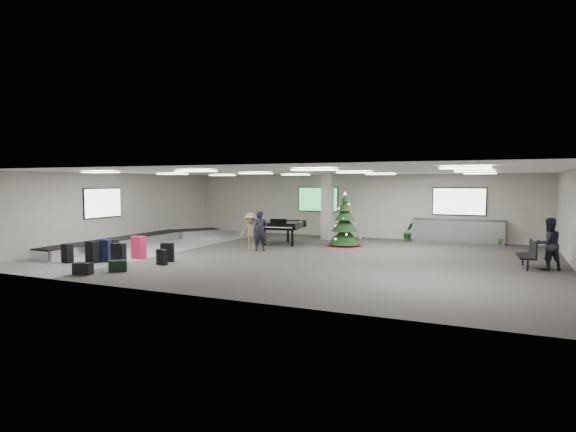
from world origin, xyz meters
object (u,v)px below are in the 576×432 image
at_px(service_counter, 458,231).
at_px(grand_piano, 283,225).
at_px(potted_plant_left, 408,232).
at_px(baggage_carousel, 139,241).
at_px(potted_plant_right, 500,237).
at_px(christmas_tree, 345,227).
at_px(traveler_b, 251,232).
at_px(traveler_bench, 549,244).
at_px(bench, 529,253).
at_px(traveler_a, 261,231).
at_px(pink_suitcase, 139,247).

xyz_separation_m(service_counter, grand_piano, (-7.17, -3.72, 0.31)).
bearing_deg(potted_plant_left, baggage_carousel, -148.42).
bearing_deg(grand_piano, potted_plant_right, 14.08).
relative_size(christmas_tree, traveler_b, 1.55).
distance_m(grand_piano, potted_plant_right, 9.68).
xyz_separation_m(baggage_carousel, christmas_tree, (8.42, 3.49, 0.61)).
height_order(service_counter, potted_plant_left, service_counter).
height_order(baggage_carousel, service_counter, service_counter).
bearing_deg(grand_piano, christmas_tree, 2.27).
xyz_separation_m(christmas_tree, potted_plant_right, (6.23, 3.09, -0.44)).
height_order(traveler_b, traveler_bench, traveler_bench).
height_order(service_counter, grand_piano, grand_piano).
bearing_deg(christmas_tree, potted_plant_left, 54.09).
bearing_deg(bench, traveler_bench, -12.60).
bearing_deg(potted_plant_left, traveler_a, -129.70).
xyz_separation_m(bench, traveler_a, (-9.77, -0.00, 0.31)).
bearing_deg(traveler_b, potted_plant_right, 36.27).
distance_m(traveler_b, potted_plant_left, 7.93).
height_order(baggage_carousel, christmas_tree, christmas_tree).
relative_size(pink_suitcase, grand_piano, 0.37).
relative_size(traveler_a, potted_plant_left, 1.84).
height_order(traveler_a, potted_plant_right, traveler_a).
bearing_deg(grand_piano, baggage_carousel, -159.64).
height_order(grand_piano, traveler_b, traveler_b).
relative_size(baggage_carousel, grand_piano, 4.25).
relative_size(grand_piano, traveler_b, 1.48).
distance_m(service_counter, pink_suitcase, 14.08).
relative_size(service_counter, pink_suitcase, 4.82).
bearing_deg(christmas_tree, traveler_b, -138.22).
relative_size(christmas_tree, potted_plant_right, 3.17).
bearing_deg(baggage_carousel, traveler_a, 6.52).
distance_m(service_counter, bench, 6.64).
height_order(service_counter, christmas_tree, christmas_tree).
distance_m(grand_piano, traveler_b, 2.36).
height_order(christmas_tree, grand_piano, christmas_tree).
height_order(grand_piano, potted_plant_right, grand_piano).
distance_m(traveler_a, traveler_bench, 10.32).
bearing_deg(traveler_a, service_counter, 2.97).
bearing_deg(service_counter, traveler_a, -139.42).
distance_m(christmas_tree, traveler_bench, 8.18).
xyz_separation_m(traveler_a, traveler_bench, (10.32, -0.07, 0.02)).
xyz_separation_m(traveler_b, potted_plant_right, (9.37, 5.90, -0.39)).
distance_m(baggage_carousel, traveler_bench, 16.09).
relative_size(pink_suitcase, potted_plant_right, 1.11).
relative_size(grand_piano, bench, 1.58).
xyz_separation_m(christmas_tree, bench, (7.10, -2.83, -0.32)).
xyz_separation_m(service_counter, potted_plant_right, (1.81, -0.15, -0.17)).
relative_size(service_counter, traveler_b, 2.62).
bearing_deg(potted_plant_right, traveler_bench, -76.68).
xyz_separation_m(pink_suitcase, bench, (12.96, 3.55, 0.10)).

